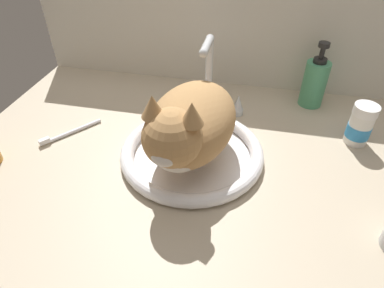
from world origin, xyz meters
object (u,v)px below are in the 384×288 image
Objects in this scene: cat at (188,126)px; sink_basin at (192,153)px; soap_pump_bottle at (314,82)px; toothbrush at (70,132)px; pill_bottle at (360,126)px; faucet at (208,85)px.

sink_basin is at bearing 83.47° from cat.
soap_pump_bottle is (28.34, 30.48, 5.51)cm from sink_basin.
toothbrush is at bearing -155.00° from soap_pump_bottle.
soap_pump_bottle is at bearing 47.09° from sink_basin.
cat reaches higher than soap_pump_bottle.
pill_bottle reaches higher than sink_basin.
faucet is 1.60× the size of toothbrush.
cat is 2.87× the size of toothbrush.
faucet is 2.08× the size of pill_bottle.
cat reaches higher than faucet.
soap_pump_bottle is at bearing 25.00° from toothbrush.
sink_basin is at bearing -90.00° from faucet.
soap_pump_bottle reaches higher than toothbrush.
faucet is at bearing 90.00° from sink_basin.
toothbrush is at bearing 176.25° from sink_basin.
faucet reaches higher than sink_basin.
soap_pump_bottle is 19.02cm from pill_bottle.
sink_basin is at bearing -3.75° from toothbrush.
faucet reaches higher than pill_bottle.
sink_basin is 0.85× the size of cat.
pill_bottle is (38.25, 14.38, 3.48)cm from sink_basin.
sink_basin is 3.16× the size of pill_bottle.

